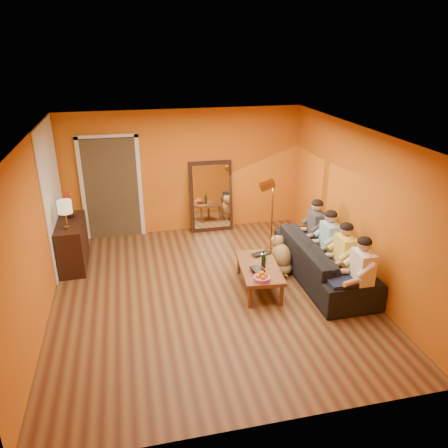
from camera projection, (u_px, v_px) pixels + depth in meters
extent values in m
cube|color=brown|center=(210.00, 293.00, 7.17)|extent=(5.00, 5.50, 0.00)
cube|color=white|center=(208.00, 135.00, 6.17)|extent=(5.00, 5.50, 0.00)
cube|color=#D26018|center=(184.00, 172.00, 9.15)|extent=(5.00, 0.00, 2.60)
cube|color=#D26018|center=(35.00, 235.00, 6.16)|extent=(0.00, 5.50, 2.60)
cube|color=#D26018|center=(358.00, 207.00, 7.18)|extent=(0.00, 5.50, 2.60)
cube|color=white|center=(53.00, 196.00, 7.74)|extent=(0.02, 1.90, 2.58)
cube|color=#3F2D19|center=(112.00, 187.00, 9.01)|extent=(1.06, 0.30, 2.10)
cube|color=white|center=(83.00, 191.00, 8.78)|extent=(0.08, 0.06, 2.20)
cube|color=white|center=(140.00, 187.00, 9.02)|extent=(0.08, 0.06, 2.20)
cube|color=white|center=(106.00, 136.00, 8.49)|extent=(1.22, 0.06, 0.08)
cube|color=black|center=(211.00, 196.00, 9.36)|extent=(0.92, 0.27, 1.51)
cube|color=white|center=(211.00, 197.00, 9.32)|extent=(0.78, 0.21, 1.35)
cube|color=black|center=(73.00, 244.00, 7.95)|extent=(0.44, 1.18, 0.85)
imported|color=black|center=(323.00, 260.00, 7.49)|extent=(2.42, 0.95, 0.71)
cylinder|color=black|center=(263.00, 259.00, 7.07)|extent=(0.07, 0.07, 0.31)
imported|color=#B27F3F|center=(264.00, 259.00, 7.28)|extent=(0.12, 0.12, 0.09)
imported|color=black|center=(263.00, 255.00, 7.51)|extent=(0.42, 0.34, 0.03)
imported|color=black|center=(252.00, 272.00, 6.94)|extent=(0.20, 0.27, 0.02)
imported|color=red|center=(253.00, 271.00, 6.94)|extent=(0.23, 0.29, 0.02)
imported|color=black|center=(252.00, 270.00, 6.91)|extent=(0.22, 0.27, 0.02)
imported|color=black|center=(70.00, 212.00, 7.97)|extent=(0.19, 0.19, 0.19)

